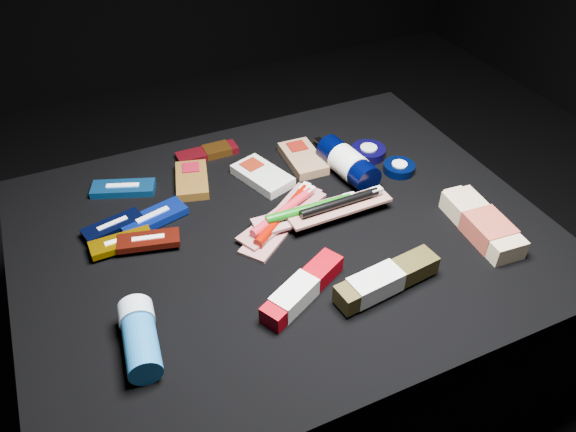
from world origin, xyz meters
name	(u,v)px	position (x,y,z in m)	size (l,w,h in m)	color
ground	(284,356)	(0.00, 0.00, 0.00)	(3.00, 3.00, 0.00)	black
cloth_table	(284,300)	(0.00, 0.00, 0.20)	(0.98, 0.78, 0.40)	black
luna_bar_0	(123,188)	(-0.25, 0.25, 0.41)	(0.14, 0.09, 0.02)	#1359A7
luna_bar_1	(153,218)	(-0.22, 0.12, 0.41)	(0.14, 0.08, 0.02)	#0E2CB4
luna_bar_2	(113,226)	(-0.29, 0.13, 0.41)	(0.12, 0.07, 0.01)	black
luna_bar_3	(121,242)	(-0.29, 0.07, 0.41)	(0.11, 0.04, 0.01)	#A97700
luna_bar_4	(149,240)	(-0.24, 0.06, 0.42)	(0.12, 0.07, 0.01)	maroon
clif_bar_0	(192,179)	(-0.11, 0.22, 0.41)	(0.09, 0.13, 0.02)	brown
clif_bar_1	(261,175)	(0.02, 0.17, 0.41)	(0.11, 0.15, 0.02)	beige
clif_bar_2	(302,157)	(0.13, 0.19, 0.41)	(0.08, 0.13, 0.02)	#8A6747
power_bar	(210,152)	(-0.04, 0.30, 0.41)	(0.14, 0.04, 0.02)	maroon
lotion_bottle	(348,163)	(0.20, 0.10, 0.43)	(0.08, 0.20, 0.06)	black
cream_tin_upper	(368,152)	(0.28, 0.15, 0.41)	(0.08, 0.08, 0.02)	black
cream_tin_lower	(399,168)	(0.31, 0.07, 0.41)	(0.07, 0.07, 0.02)	black
bodywash_bottle	(483,225)	(0.34, -0.16, 0.42)	(0.08, 0.20, 0.04)	#CFB68D
deodorant_stick	(140,337)	(-0.31, -0.16, 0.43)	(0.07, 0.14, 0.06)	#1A61A4
toothbrush_pack_0	(284,217)	(0.01, 0.02, 0.41)	(0.22, 0.19, 0.03)	#B4AEA9
toothbrush_pack_1	(284,213)	(0.01, 0.03, 0.42)	(0.21, 0.14, 0.02)	#AFA5A2
toothbrush_pack_2	(311,211)	(0.06, 0.00, 0.42)	(0.22, 0.06, 0.02)	beige
toothbrush_pack_3	(341,205)	(0.12, -0.01, 0.43)	(0.21, 0.05, 0.02)	#A49F9A
toothpaste_carton_red	(300,291)	(-0.05, -0.17, 0.42)	(0.18, 0.12, 0.04)	#8A0009
toothpaste_carton_green	(383,281)	(0.09, -0.21, 0.42)	(0.20, 0.06, 0.04)	#372F11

